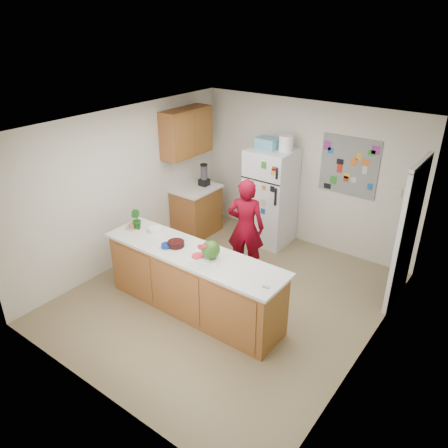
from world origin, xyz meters
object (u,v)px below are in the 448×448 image
Objects in this scene: refrigerator at (270,197)px; person at (246,227)px; cherry_bowl at (176,244)px; watermelon at (211,250)px.

refrigerator is 1.08× the size of person.
refrigerator reaches higher than cherry_bowl.
cherry_bowl is at bearing -178.39° from watermelon.
watermelon is at bearing -76.97° from refrigerator.
cherry_bowl is at bearing 53.84° from person.
refrigerator is at bearing -100.44° from person.
watermelon is (0.55, -2.37, 0.20)m from refrigerator.
cherry_bowl is at bearing -90.80° from refrigerator.
person is at bearing -77.29° from refrigerator.
watermelon is 1.06× the size of cherry_bowl.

